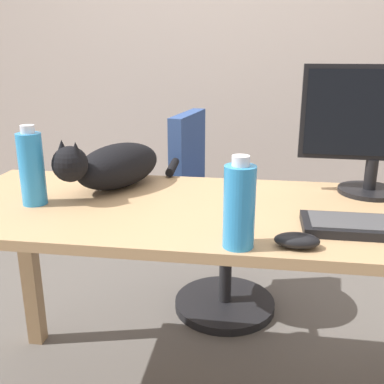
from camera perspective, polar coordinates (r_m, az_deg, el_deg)
The scene contains 8 objects.
back_wall at distance 2.81m, azimuth 6.12°, elevation 19.46°, with size 6.00×0.04×2.60m, color beige.
desk at distance 1.41m, azimuth 2.31°, elevation -5.96°, with size 1.66×0.65×0.75m.
office_chair at distance 2.10m, azimuth 3.05°, elevation -4.65°, with size 0.48×0.48×0.94m.
monitor at distance 1.56m, azimuth 22.44°, elevation 7.82°, with size 0.48×0.20×0.41m.
cat at distance 1.55m, azimuth -9.86°, elevation 3.36°, with size 0.33×0.56×0.20m.
computer_mouse at distance 1.12m, azimuth 13.18°, elevation -6.01°, with size 0.11×0.06×0.04m, color black.
water_bottle at distance 1.07m, azimuth 6.02°, elevation -1.73°, with size 0.08×0.08×0.23m.
spray_bottle at distance 1.45m, azimuth -19.69°, elevation 2.88°, with size 0.08×0.08×0.24m.
Camera 1 is at (0.14, -1.28, 1.21)m, focal length 42.00 mm.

